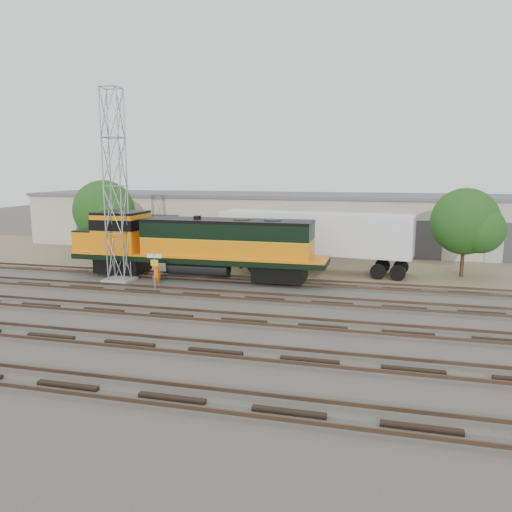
% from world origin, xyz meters
% --- Properties ---
extents(ground, '(140.00, 140.00, 0.00)m').
position_xyz_m(ground, '(0.00, 0.00, 0.00)').
color(ground, '#47423A').
rests_on(ground, ground).
extents(dirt_strip, '(80.00, 16.00, 0.02)m').
position_xyz_m(dirt_strip, '(0.00, 15.00, 0.01)').
color(dirt_strip, '#726047').
rests_on(dirt_strip, ground).
extents(tracks, '(80.00, 20.40, 0.28)m').
position_xyz_m(tracks, '(0.00, -3.00, 0.08)').
color(tracks, black).
rests_on(tracks, ground).
extents(warehouse, '(58.40, 10.40, 5.30)m').
position_xyz_m(warehouse, '(0.04, 22.98, 2.65)').
color(warehouse, beige).
rests_on(warehouse, ground).
extents(locomotive, '(18.32, 3.21, 4.40)m').
position_xyz_m(locomotive, '(-6.20, 6.00, 2.51)').
color(locomotive, black).
rests_on(locomotive, tracks).
extents(signal_tower, '(1.91, 1.91, 12.96)m').
position_xyz_m(signal_tower, '(-10.95, 3.99, 6.32)').
color(signal_tower, gray).
rests_on(signal_tower, ground).
extents(sign_post, '(1.00, 0.08, 2.45)m').
position_xyz_m(sign_post, '(-7.30, 1.99, 1.71)').
color(sign_post, gray).
rests_on(sign_post, ground).
extents(worker, '(0.65, 0.44, 1.75)m').
position_xyz_m(worker, '(-7.85, 3.29, 0.87)').
color(worker, orange).
rests_on(worker, ground).
extents(semi_trailer, '(14.75, 4.61, 4.46)m').
position_xyz_m(semi_trailer, '(1.97, 10.82, 2.81)').
color(semi_trailer, white).
rests_on(semi_trailer, ground).
extents(tree_west, '(5.47, 5.21, 6.81)m').
position_xyz_m(tree_west, '(-16.43, 11.68, 4.07)').
color(tree_west, '#382619').
rests_on(tree_west, ground).
extents(tree_mid, '(4.06, 3.87, 3.87)m').
position_xyz_m(tree_mid, '(-1.26, 8.48, 1.61)').
color(tree_mid, '#382619').
rests_on(tree_mid, ground).
extents(tree_east, '(4.98, 4.75, 6.41)m').
position_xyz_m(tree_east, '(12.55, 11.21, 3.91)').
color(tree_east, '#382619').
rests_on(tree_east, ground).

